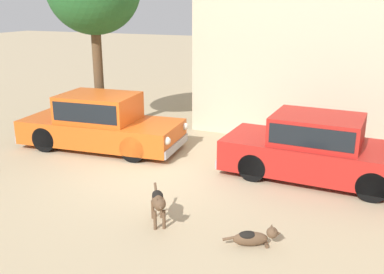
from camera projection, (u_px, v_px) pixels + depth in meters
name	position (u px, v px, depth m)	size (l,w,h in m)	color
ground_plane	(154.00, 172.00, 10.26)	(80.00, 80.00, 0.00)	tan
parked_sedan_nearest	(101.00, 122.00, 11.77)	(4.52, 2.03, 1.47)	#D15619
parked_sedan_second	(317.00, 148.00, 9.71)	(4.33, 1.93, 1.44)	#AD1E19
stray_dog_spotted	(158.00, 201.00, 7.70)	(0.63, 0.93, 0.69)	brown
stray_dog_tan	(254.00, 237.00, 7.12)	(0.90, 0.47, 0.35)	brown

